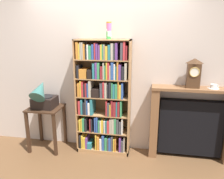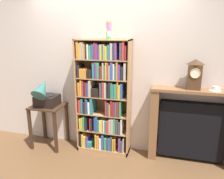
% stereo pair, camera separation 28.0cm
% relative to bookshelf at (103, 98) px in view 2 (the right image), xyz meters
% --- Properties ---
extents(ground_plane, '(8.14, 6.40, 0.02)m').
position_rel_bookshelf_xyz_m(ground_plane, '(0.00, -0.11, -0.91)').
color(ground_plane, brown).
extents(wall_back, '(5.14, 0.08, 2.62)m').
position_rel_bookshelf_xyz_m(wall_back, '(0.21, 0.20, 0.41)').
color(wall_back, beige).
rests_on(wall_back, ground).
extents(bookshelf, '(0.84, 0.29, 1.82)m').
position_rel_bookshelf_xyz_m(bookshelf, '(0.00, 0.00, 0.00)').
color(bookshelf, '#A87A4C').
rests_on(bookshelf, ground).
extents(cup_stack, '(0.08, 0.08, 0.24)m').
position_rel_bookshelf_xyz_m(cup_stack, '(0.10, -0.00, 1.04)').
color(cup_stack, green).
rests_on(cup_stack, bookshelf).
extents(side_table_left, '(0.53, 0.48, 0.73)m').
position_rel_bookshelf_xyz_m(side_table_left, '(-0.95, -0.08, -0.37)').
color(side_table_left, '#382316').
rests_on(side_table_left, ground).
extents(gramophone, '(0.35, 0.47, 0.52)m').
position_rel_bookshelf_xyz_m(gramophone, '(-0.95, -0.14, 0.03)').
color(gramophone, black).
rests_on(gramophone, side_table_left).
extents(fireplace_mantel, '(1.23, 0.27, 1.14)m').
position_rel_bookshelf_xyz_m(fireplace_mantel, '(1.36, 0.05, -0.35)').
color(fireplace_mantel, brown).
rests_on(fireplace_mantel, ground).
extents(mantel_clock, '(0.18, 0.13, 0.43)m').
position_rel_bookshelf_xyz_m(mantel_clock, '(1.32, 0.02, 0.45)').
color(mantel_clock, '#472D1C').
rests_on(mantel_clock, fireplace_mantel).
extents(teacup_with_saucer, '(0.16, 0.16, 0.06)m').
position_rel_bookshelf_xyz_m(teacup_with_saucer, '(1.61, 0.02, 0.26)').
color(teacup_with_saucer, white).
rests_on(teacup_with_saucer, fireplace_mantel).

